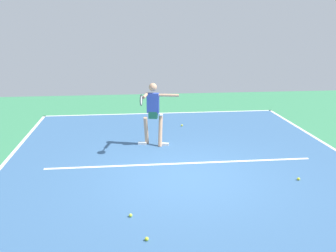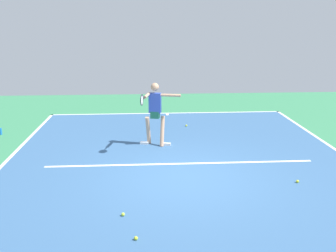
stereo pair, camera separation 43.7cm
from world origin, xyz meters
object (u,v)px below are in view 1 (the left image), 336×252
object	(u,v)px
tennis_ball_far_corner	(298,179)
tennis_ball_by_baseline	(147,239)
tennis_ball_centre_court	(131,215)
tennis_player	(153,110)
tennis_ball_near_service_line	(182,125)

from	to	relation	value
tennis_ball_far_corner	tennis_ball_by_baseline	size ratio (longest dim) A/B	1.00
tennis_ball_by_baseline	tennis_ball_centre_court	world-z (taller)	same
tennis_player	tennis_ball_by_baseline	bearing A→B (deg)	97.12
tennis_ball_far_corner	tennis_ball_by_baseline	xyz separation A→B (m)	(3.56, 2.09, 0.00)
tennis_ball_by_baseline	tennis_ball_centre_court	xyz separation A→B (m)	(0.25, -0.82, 0.00)
tennis_ball_near_service_line	tennis_ball_centre_court	bearing A→B (deg)	73.20
tennis_ball_far_corner	tennis_player	bearing A→B (deg)	-43.20
tennis_ball_centre_court	tennis_ball_by_baseline	bearing A→B (deg)	107.03
tennis_player	tennis_ball_by_baseline	xyz separation A→B (m)	(0.48, 4.99, -1.03)
tennis_player	tennis_ball_far_corner	xyz separation A→B (m)	(-3.09, 2.90, -1.03)
tennis_ball_near_service_line	tennis_player	bearing A→B (deg)	60.41
tennis_ball_near_service_line	tennis_ball_far_corner	bearing A→B (deg)	111.86
tennis_player	tennis_ball_by_baseline	distance (m)	5.11
tennis_ball_near_service_line	tennis_ball_centre_court	size ratio (longest dim) A/B	1.00
tennis_ball_far_corner	tennis_ball_near_service_line	size ratio (longest dim) A/B	1.00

